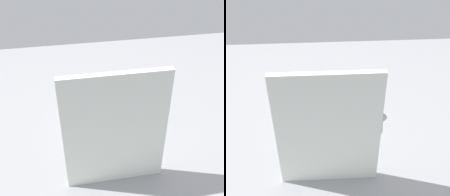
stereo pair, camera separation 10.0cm
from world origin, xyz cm
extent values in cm
cube|color=gray|center=(0.00, 0.00, -1.50)|extent=(180.00, 140.00, 3.00)
cylinder|color=white|center=(-1.94, 2.65, 2.36)|extent=(26.40, 26.40, 4.71)
sphere|color=orange|center=(1.18, -1.75, 8.68)|extent=(7.94, 7.94, 7.94)
sphere|color=orange|center=(-1.76, 10.26, 8.68)|extent=(7.94, 7.94, 7.94)
sphere|color=orange|center=(-8.04, 0.76, 8.68)|extent=(7.94, 7.94, 7.94)
ellipsoid|color=yellow|center=(-4.85, 2.46, 6.71)|extent=(13.71, 15.79, 4.00)
ellipsoid|color=yellow|center=(-4.44, 2.94, 8.91)|extent=(8.81, 17.43, 4.00)
ellipsoid|color=yellow|center=(-5.91, 3.12, 11.11)|extent=(4.41, 17.09, 4.00)
cube|color=white|center=(2.68, 31.93, 18.00)|extent=(28.01, 1.98, 36.00)
camera|label=1|loc=(14.08, 86.64, 67.48)|focal=44.72mm
camera|label=2|loc=(4.13, 87.93, 67.48)|focal=44.72mm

